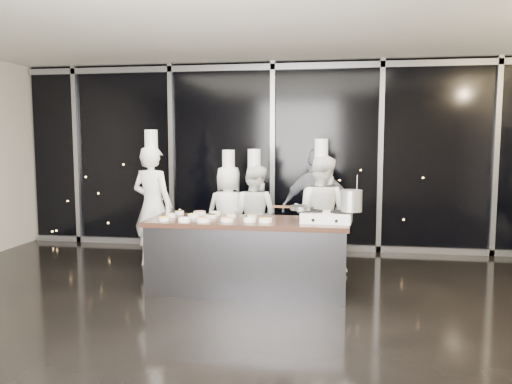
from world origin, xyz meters
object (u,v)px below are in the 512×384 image
at_px(frying_pan, 301,208).
at_px(chef_left, 229,213).
at_px(chef_center, 254,215).
at_px(chef_right, 320,214).
at_px(stock_pot, 351,201).
at_px(guest, 317,209).
at_px(stove, 327,217).
at_px(demo_counter, 247,255).
at_px(chef_far_left, 153,205).

height_order(frying_pan, chef_left, chef_left).
relative_size(frying_pan, chef_center, 0.29).
bearing_deg(chef_left, chef_right, 170.45).
bearing_deg(frying_pan, chef_center, 126.89).
relative_size(stock_pot, chef_center, 0.14).
distance_m(frying_pan, guest, 1.26).
distance_m(stock_pot, chef_right, 1.21).
bearing_deg(stock_pot, chef_center, 135.87).
bearing_deg(chef_center, chef_right, -175.08).
xyz_separation_m(stove, frying_pan, (-0.31, 0.03, 0.10)).
xyz_separation_m(frying_pan, guest, (0.15, 1.24, -0.18)).
distance_m(guest, chef_right, 0.20).
xyz_separation_m(chef_left, chef_center, (0.41, -0.13, 0.01)).
distance_m(chef_left, chef_center, 0.43).
height_order(demo_counter, chef_center, chef_center).
distance_m(frying_pan, chef_left, 1.87).
distance_m(chef_left, chef_right, 1.45).
relative_size(guest, chef_right, 0.93).
xyz_separation_m(demo_counter, chef_center, (-0.12, 1.26, 0.32)).
relative_size(demo_counter, guest, 1.40).
height_order(chef_left, chef_center, chef_center).
relative_size(chef_far_left, chef_right, 1.07).
bearing_deg(stove, guest, 102.59).
distance_m(demo_counter, stock_pot, 1.44).
distance_m(chef_far_left, chef_left, 1.15).
height_order(chef_left, chef_right, chef_right).
height_order(stove, chef_center, chef_center).
xyz_separation_m(demo_counter, chef_far_left, (-1.61, 1.01, 0.46)).
xyz_separation_m(guest, chef_right, (0.05, -0.19, -0.04)).
relative_size(stove, chef_left, 0.36).
xyz_separation_m(demo_counter, chef_right, (0.86, 1.03, 0.39)).
relative_size(stock_pot, chef_far_left, 0.12).
bearing_deg(chef_far_left, guest, -160.15).
distance_m(stove, guest, 1.28).
bearing_deg(stove, chef_left, 141.67).
distance_m(demo_counter, chef_far_left, 1.95).
bearing_deg(frying_pan, chef_far_left, 161.23).
height_order(stock_pot, chef_center, chef_center).
xyz_separation_m(stove, stock_pot, (0.29, -0.02, 0.20)).
height_order(demo_counter, stock_pot, stock_pot).
xyz_separation_m(frying_pan, chef_center, (-0.78, 1.28, -0.29)).
xyz_separation_m(chef_center, chef_right, (0.98, -0.23, 0.07)).
distance_m(demo_counter, chef_left, 1.52).
distance_m(frying_pan, chef_far_left, 2.49).
bearing_deg(chef_left, demo_counter, 115.93).
bearing_deg(chef_left, guest, 177.53).
height_order(demo_counter, stove, stove).
bearing_deg(stock_pot, stove, 176.49).
bearing_deg(chef_right, chef_center, 3.21).
xyz_separation_m(chef_left, chef_right, (1.40, -0.36, 0.08)).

